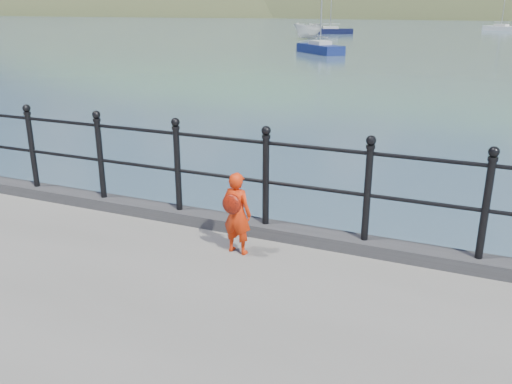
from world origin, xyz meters
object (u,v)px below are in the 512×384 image
at_px(railing, 220,164).
at_px(sailboat_deep, 501,29).
at_px(child, 237,213).
at_px(sailboat_port, 320,49).
at_px(sailboat_left, 330,31).
at_px(launch_white, 308,31).

bearing_deg(railing, sailboat_deep, 87.95).
relative_size(child, sailboat_deep, 0.12).
xyz_separation_m(sailboat_deep, sailboat_port, (-13.24, -50.70, -0.00)).
bearing_deg(child, sailboat_left, -68.50).
bearing_deg(railing, launch_white, 107.03).
height_order(railing, sailboat_left, sailboat_left).
height_order(sailboat_left, sailboat_port, sailboat_left).
xyz_separation_m(railing, sailboat_port, (-10.09, 37.49, -1.48)).
bearing_deg(sailboat_port, launch_white, 154.79).
bearing_deg(child, sailboat_port, -68.03).
relative_size(launch_white, sailboat_port, 0.63).
bearing_deg(sailboat_port, child, -30.59).
bearing_deg(sailboat_left, child, -98.78).
relative_size(railing, sailboat_deep, 2.28).
distance_m(railing, sailboat_deep, 88.25).
distance_m(sailboat_left, sailboat_port, 32.08).
bearing_deg(launch_white, sailboat_deep, 75.64).
relative_size(child, launch_white, 0.20).
bearing_deg(child, railing, -43.45).
relative_size(sailboat_deep, sailboat_port, 1.05).
height_order(railing, sailboat_deep, sailboat_deep).
relative_size(railing, child, 19.27).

